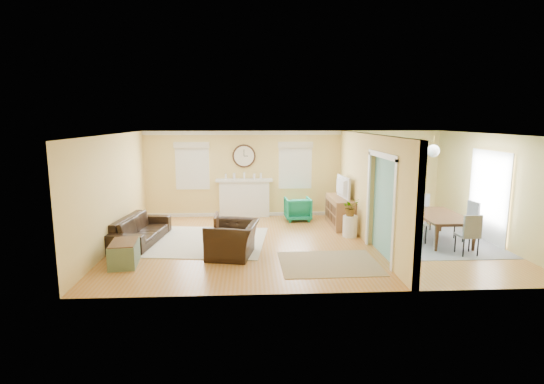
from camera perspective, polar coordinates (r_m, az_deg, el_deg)
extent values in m
plane|color=#B06E28|center=(10.32, 4.56, -6.83)|extent=(9.00, 9.00, 0.00)
cube|color=#E4C56C|center=(12.97, 2.89, 2.48)|extent=(9.00, 0.02, 2.60)
cube|color=#E4C56C|center=(7.12, 7.90, -3.64)|extent=(9.00, 0.02, 2.60)
cube|color=#E4C56C|center=(10.42, -20.67, 0.08)|extent=(0.02, 6.00, 2.60)
cube|color=#E4C56C|center=(11.53, 27.42, 0.48)|extent=(0.02, 6.00, 2.60)
cube|color=white|center=(9.90, 4.77, 7.76)|extent=(9.00, 6.00, 0.02)
cube|color=#E4C56C|center=(11.67, 11.06, 1.50)|extent=(0.12, 3.20, 2.60)
cube|color=#E4C56C|center=(8.00, 17.83, -2.53)|extent=(0.12, 1.00, 2.60)
cube|color=#E4C56C|center=(9.17, 15.08, 6.06)|extent=(0.12, 1.80, 0.40)
cube|color=white|center=(10.16, 12.82, -0.92)|extent=(0.04, 0.12, 2.20)
cube|color=white|center=(8.48, 16.12, -3.16)|extent=(0.04, 0.12, 2.20)
cube|color=white|center=(9.16, 14.61, 4.82)|extent=(0.04, 1.92, 0.12)
cube|color=#66B9AD|center=(10.35, 13.31, 0.38)|extent=(0.02, 6.00, 2.60)
cube|color=white|center=(12.90, -3.73, -0.94)|extent=(1.50, 0.24, 1.10)
cube|color=white|center=(12.78, -3.76, 1.59)|extent=(1.70, 0.30, 0.08)
cube|color=black|center=(13.01, -3.72, -1.07)|extent=(0.85, 0.02, 0.75)
cube|color=gold|center=(12.92, -3.72, -1.51)|extent=(0.85, 0.02, 0.62)
cylinder|color=#492E18|center=(12.81, -3.79, 4.86)|extent=(0.70, 0.06, 0.70)
cylinder|color=silver|center=(12.78, -3.79, 4.85)|extent=(0.60, 0.01, 0.60)
cube|color=black|center=(12.77, -3.79, 5.29)|extent=(0.02, 0.01, 0.20)
cube|color=black|center=(12.77, -3.52, 4.85)|extent=(0.12, 0.01, 0.02)
cube|color=white|center=(12.97, -10.65, 3.44)|extent=(0.90, 0.03, 1.30)
cube|color=white|center=(12.94, -10.67, 3.42)|extent=(1.00, 0.04, 1.40)
cube|color=beige|center=(12.84, -10.78, 6.20)|extent=(1.05, 0.10, 0.18)
cube|color=white|center=(12.93, 3.13, 3.57)|extent=(0.90, 0.03, 1.30)
cube|color=white|center=(12.90, 3.14, 3.56)|extent=(1.00, 0.04, 1.40)
cube|color=beige|center=(12.81, 3.19, 6.34)|extent=(1.05, 0.10, 0.18)
cube|color=white|center=(11.54, 27.22, -0.50)|extent=(0.03, 1.60, 2.10)
cube|color=white|center=(11.53, 27.09, -0.50)|extent=(0.03, 1.70, 2.20)
cylinder|color=gold|center=(10.73, 20.94, 6.51)|extent=(0.02, 0.02, 0.30)
sphere|color=white|center=(10.74, 20.86, 5.18)|extent=(0.30, 0.30, 0.30)
cube|color=beige|center=(10.54, -9.65, -6.52)|extent=(3.41, 3.05, 0.02)
cube|color=tan|center=(8.94, 7.67, -9.47)|extent=(2.04, 1.68, 0.01)
cube|color=slate|center=(11.23, 21.59, -6.08)|extent=(2.35, 2.94, 0.01)
imported|color=black|center=(10.74, -17.22, -4.82)|extent=(1.10, 2.25, 0.63)
imported|color=black|center=(9.26, -5.28, -6.36)|extent=(1.21, 1.33, 0.75)
imported|color=#0D795E|center=(12.49, 3.48, -2.28)|extent=(0.77, 0.79, 0.68)
cube|color=#5E715C|center=(9.22, -19.25, -7.85)|extent=(0.61, 0.90, 0.47)
cube|color=#492E18|center=(9.16, -19.34, -6.39)|extent=(0.58, 0.85, 0.02)
cube|color=olive|center=(11.97, 9.10, -2.62)|extent=(0.53, 1.60, 0.80)
cube|color=#492E18|center=(11.42, 8.29, -2.42)|extent=(0.01, 0.43, 0.22)
cube|color=#492E18|center=(11.48, 8.26, -3.74)|extent=(0.01, 0.43, 0.22)
cube|color=#492E18|center=(11.88, 7.84, -1.94)|extent=(0.01, 0.43, 0.22)
cube|color=#492E18|center=(11.94, 7.81, -3.21)|extent=(0.01, 0.43, 0.22)
cube|color=#492E18|center=(12.34, 7.42, -1.49)|extent=(0.01, 0.43, 0.22)
cube|color=#492E18|center=(12.40, 7.40, -2.71)|extent=(0.01, 0.43, 0.22)
imported|color=black|center=(11.83, 9.10, 0.68)|extent=(0.23, 1.04, 0.60)
cylinder|color=white|center=(10.93, 10.46, -4.55)|extent=(0.37, 0.37, 0.54)
imported|color=#337F33|center=(10.82, 10.54, -2.02)|extent=(0.50, 0.46, 0.45)
imported|color=#492E18|center=(11.15, 21.69, -4.48)|extent=(1.05, 1.88, 0.66)
cube|color=slate|center=(12.16, 19.61, -2.66)|extent=(0.47, 0.47, 0.05)
cube|color=slate|center=(12.11, 19.68, -1.52)|extent=(0.42, 0.11, 0.49)
cylinder|color=black|center=(12.41, 20.11, -3.57)|extent=(0.03, 0.03, 0.41)
cylinder|color=black|center=(12.09, 20.52, -3.93)|extent=(0.03, 0.03, 0.41)
cylinder|color=black|center=(12.32, 18.60, -3.57)|extent=(0.03, 0.03, 0.41)
cylinder|color=black|center=(12.01, 18.97, -3.94)|extent=(0.03, 0.03, 0.41)
cube|color=slate|center=(10.22, 24.76, -5.32)|extent=(0.43, 0.43, 0.05)
cube|color=slate|center=(10.17, 24.86, -3.99)|extent=(0.41, 0.07, 0.49)
cylinder|color=black|center=(10.06, 24.34, -6.90)|extent=(0.03, 0.03, 0.41)
cylinder|color=black|center=(10.34, 23.41, -6.41)|extent=(0.03, 0.03, 0.41)
cylinder|color=black|center=(10.24, 25.95, -6.75)|extent=(0.03, 0.03, 0.41)
cylinder|color=black|center=(10.50, 24.98, -6.27)|extent=(0.03, 0.03, 0.41)
cube|color=white|center=(10.77, 18.77, -3.93)|extent=(0.47, 0.47, 0.05)
cube|color=white|center=(10.71, 18.85, -2.53)|extent=(0.06, 0.45, 0.54)
cylinder|color=black|center=(10.93, 17.43, -5.07)|extent=(0.03, 0.03, 0.45)
cylinder|color=black|center=(11.07, 19.20, -4.98)|extent=(0.03, 0.03, 0.45)
cylinder|color=black|center=(10.60, 18.17, -5.56)|extent=(0.03, 0.03, 0.45)
cylinder|color=black|center=(10.75, 19.98, -5.46)|extent=(0.03, 0.03, 0.45)
cube|color=slate|center=(11.40, 24.60, -3.71)|extent=(0.48, 0.48, 0.05)
cube|color=slate|center=(11.35, 24.69, -2.46)|extent=(0.10, 0.43, 0.51)
cylinder|color=black|center=(11.42, 25.72, -5.03)|extent=(0.03, 0.03, 0.43)
cylinder|color=black|center=(11.23, 24.29, -5.18)|extent=(0.03, 0.03, 0.43)
cylinder|color=black|center=(11.70, 24.73, -4.63)|extent=(0.03, 0.03, 0.43)
cylinder|color=black|center=(11.50, 23.31, -4.76)|extent=(0.03, 0.03, 0.43)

